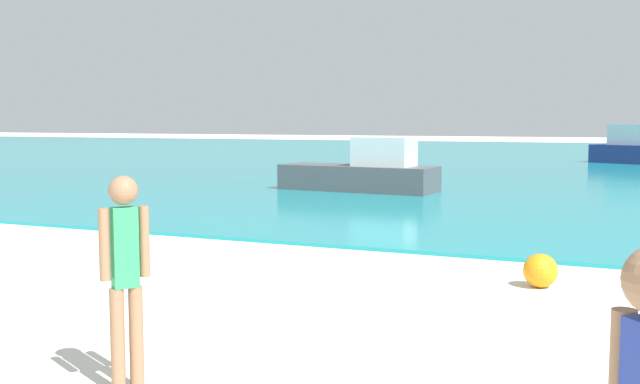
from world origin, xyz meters
name	(u,v)px	position (x,y,z in m)	size (l,w,h in m)	color
water	(565,159)	(0.00, 44.24, 0.03)	(160.00, 60.00, 0.06)	teal
person_standing	(125,270)	(0.17, 7.89, 0.92)	(0.25, 0.32, 1.62)	#936B4C
boat_near	(363,172)	(-3.50, 22.94, 0.58)	(4.55, 1.80, 1.51)	#4C4C51
beach_ball	(540,271)	(2.55, 12.70, 0.21)	(0.41, 0.41, 0.41)	orange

